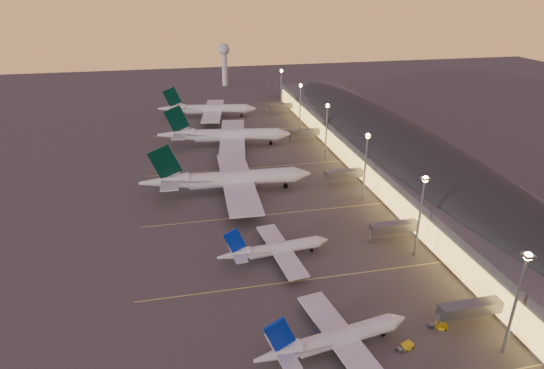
{
  "coord_description": "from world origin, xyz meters",
  "views": [
    {
      "loc": [
        -30.18,
        -104.45,
        74.79
      ],
      "look_at": [
        2.0,
        45.0,
        7.0
      ],
      "focal_mm": 30.0,
      "sensor_mm": 36.0,
      "label": 1
    }
  ],
  "objects_px": {
    "airliner_narrow_south": "(334,339)",
    "airliner_wide_mid": "(225,135)",
    "baggage_tug_a": "(439,326)",
    "baggage_tug_b": "(405,347)",
    "airliner_narrow_north": "(275,249)",
    "airliner_wide_far": "(208,109)",
    "airliner_wide_near": "(228,179)",
    "radar_tower": "(224,57)"
  },
  "relations": [
    {
      "from": "airliner_wide_near",
      "to": "airliner_wide_mid",
      "type": "xyz_separation_m",
      "value": [
        5.47,
        55.79,
        -0.0
      ]
    },
    {
      "from": "airliner_narrow_south",
      "to": "airliner_wide_near",
      "type": "bearing_deg",
      "value": 88.33
    },
    {
      "from": "airliner_wide_near",
      "to": "airliner_wide_far",
      "type": "bearing_deg",
      "value": 91.18
    },
    {
      "from": "airliner_wide_near",
      "to": "airliner_wide_mid",
      "type": "height_order",
      "value": "airliner_wide_near"
    },
    {
      "from": "airliner_narrow_north",
      "to": "baggage_tug_b",
      "type": "relative_size",
      "value": 7.82
    },
    {
      "from": "airliner_narrow_north",
      "to": "airliner_wide_far",
      "type": "bearing_deg",
      "value": 85.97
    },
    {
      "from": "airliner_narrow_south",
      "to": "radar_tower",
      "type": "relative_size",
      "value": 1.15
    },
    {
      "from": "airliner_narrow_south",
      "to": "airliner_wide_mid",
      "type": "distance_m",
      "value": 144.55
    },
    {
      "from": "airliner_narrow_south",
      "to": "airliner_wide_mid",
      "type": "xyz_separation_m",
      "value": [
        -6.91,
        144.37,
        2.0
      ]
    },
    {
      "from": "airliner_wide_mid",
      "to": "airliner_wide_far",
      "type": "relative_size",
      "value": 1.12
    },
    {
      "from": "radar_tower",
      "to": "baggage_tug_a",
      "type": "relative_size",
      "value": 7.33
    },
    {
      "from": "airliner_wide_near",
      "to": "airliner_narrow_south",
      "type": "bearing_deg",
      "value": -80.13
    },
    {
      "from": "airliner_wide_near",
      "to": "airliner_wide_far",
      "type": "xyz_separation_m",
      "value": [
        1.42,
        111.41,
        -0.58
      ]
    },
    {
      "from": "airliner_wide_mid",
      "to": "airliner_wide_near",
      "type": "bearing_deg",
      "value": -87.43
    },
    {
      "from": "radar_tower",
      "to": "baggage_tug_a",
      "type": "height_order",
      "value": "radar_tower"
    },
    {
      "from": "baggage_tug_b",
      "to": "airliner_wide_near",
      "type": "bearing_deg",
      "value": 89.59
    },
    {
      "from": "airliner_narrow_north",
      "to": "airliner_wide_mid",
      "type": "bearing_deg",
      "value": 84.94
    },
    {
      "from": "airliner_narrow_north",
      "to": "airliner_wide_near",
      "type": "relative_size",
      "value": 0.52
    },
    {
      "from": "airliner_narrow_north",
      "to": "airliner_wide_far",
      "type": "height_order",
      "value": "airliner_wide_far"
    },
    {
      "from": "airliner_wide_far",
      "to": "baggage_tug_b",
      "type": "distance_m",
      "value": 204.51
    },
    {
      "from": "airliner_narrow_north",
      "to": "airliner_wide_near",
      "type": "xyz_separation_m",
      "value": [
        -7.65,
        49.45,
        2.29
      ]
    },
    {
      "from": "airliner_narrow_south",
      "to": "airliner_wide_mid",
      "type": "height_order",
      "value": "airliner_wide_mid"
    },
    {
      "from": "baggage_tug_a",
      "to": "baggage_tug_b",
      "type": "height_order",
      "value": "baggage_tug_a"
    },
    {
      "from": "airliner_narrow_south",
      "to": "radar_tower",
      "type": "xyz_separation_m",
      "value": [
        10.6,
        291.87,
        18.42
      ]
    },
    {
      "from": "airliner_narrow_south",
      "to": "airliner_wide_far",
      "type": "bearing_deg",
      "value": 83.51
    },
    {
      "from": "airliner_wide_mid",
      "to": "radar_tower",
      "type": "bearing_deg",
      "value": 91.39
    },
    {
      "from": "baggage_tug_a",
      "to": "radar_tower",
      "type": "bearing_deg",
      "value": 113.87
    },
    {
      "from": "airliner_wide_mid",
      "to": "radar_tower",
      "type": "relative_size",
      "value": 2.04
    },
    {
      "from": "airliner_wide_far",
      "to": "airliner_narrow_north",
      "type": "bearing_deg",
      "value": -78.72
    },
    {
      "from": "airliner_wide_far",
      "to": "baggage_tug_a",
      "type": "relative_size",
      "value": 13.35
    },
    {
      "from": "airliner_narrow_south",
      "to": "baggage_tug_b",
      "type": "distance_m",
      "value": 16.45
    },
    {
      "from": "airliner_wide_near",
      "to": "baggage_tug_a",
      "type": "height_order",
      "value": "airliner_wide_near"
    },
    {
      "from": "baggage_tug_a",
      "to": "baggage_tug_b",
      "type": "distance_m",
      "value": 11.83
    },
    {
      "from": "airliner_narrow_south",
      "to": "radar_tower",
      "type": "distance_m",
      "value": 292.65
    },
    {
      "from": "airliner_wide_near",
      "to": "radar_tower",
      "type": "relative_size",
      "value": 2.04
    },
    {
      "from": "airliner_narrow_south",
      "to": "baggage_tug_b",
      "type": "xyz_separation_m",
      "value": [
        15.96,
        -2.69,
        -2.9
      ]
    },
    {
      "from": "baggage_tug_b",
      "to": "airliner_wide_far",
      "type": "bearing_deg",
      "value": 79.9
    },
    {
      "from": "baggage_tug_a",
      "to": "airliner_wide_far",
      "type": "bearing_deg",
      "value": 121.47
    },
    {
      "from": "airliner_wide_mid",
      "to": "airliner_wide_far",
      "type": "distance_m",
      "value": 55.77
    },
    {
      "from": "airliner_narrow_south",
      "to": "airliner_wide_near",
      "type": "distance_m",
      "value": 89.46
    },
    {
      "from": "airliner_wide_near",
      "to": "radar_tower",
      "type": "xyz_separation_m",
      "value": [
        22.98,
        203.29,
        16.41
      ]
    },
    {
      "from": "airliner_wide_near",
      "to": "airliner_wide_far",
      "type": "distance_m",
      "value": 111.42
    }
  ]
}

